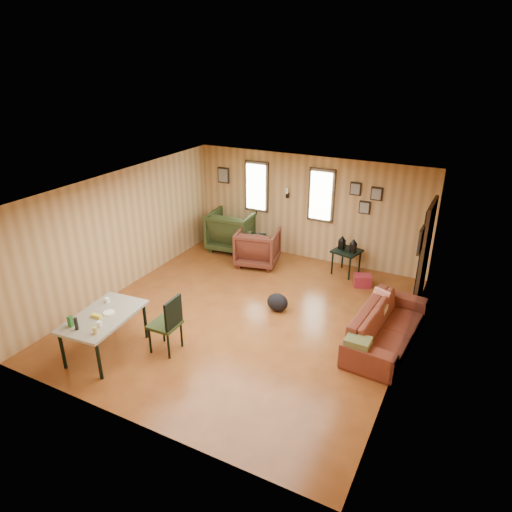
{
  "coord_description": "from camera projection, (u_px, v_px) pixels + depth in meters",
  "views": [
    {
      "loc": [
        3.45,
        -6.33,
        4.43
      ],
      "look_at": [
        0.0,
        0.4,
        1.05
      ],
      "focal_mm": 32.0,
      "sensor_mm": 36.0,
      "label": 1
    }
  ],
  "objects": [
    {
      "name": "cooler",
      "position": [
        362.0,
        281.0,
        9.41
      ],
      "size": [
        0.42,
        0.36,
        0.25
      ],
      "rotation": [
        0.0,
        0.0,
        0.38
      ],
      "color": "maroon",
      "rests_on": "ground"
    },
    {
      "name": "recliner_brown",
      "position": [
        258.0,
        245.0,
        10.27
      ],
      "size": [
        1.06,
        1.01,
        0.92
      ],
      "primitive_type": "imported",
      "rotation": [
        0.0,
        0.0,
        3.36
      ],
      "color": "#532519",
      "rests_on": "ground"
    },
    {
      "name": "dining_chair",
      "position": [
        168.0,
        322.0,
        7.19
      ],
      "size": [
        0.46,
        0.46,
        0.98
      ],
      "rotation": [
        0.0,
        0.0,
        0.03
      ],
      "color": "#2A3518",
      "rests_on": "ground"
    },
    {
      "name": "room",
      "position": [
        261.0,
        252.0,
        8.04
      ],
      "size": [
        5.54,
        6.04,
        2.44
      ],
      "color": "brown",
      "rests_on": "ground"
    },
    {
      "name": "sofa_pillows",
      "position": [
        369.0,
        321.0,
        7.32
      ],
      "size": [
        0.37,
        1.58,
        0.33
      ],
      "rotation": [
        0.0,
        0.0,
        -0.01
      ],
      "color": "#565D34",
      "rests_on": "sofa"
    },
    {
      "name": "sofa",
      "position": [
        388.0,
        321.0,
        7.45
      ],
      "size": [
        0.79,
        2.21,
        0.85
      ],
      "primitive_type": "imported",
      "rotation": [
        0.0,
        0.0,
        1.5
      ],
      "color": "maroon",
      "rests_on": "ground"
    },
    {
      "name": "dining_table",
      "position": [
        103.0,
        319.0,
        7.12
      ],
      "size": [
        0.93,
        1.41,
        0.88
      ],
      "rotation": [
        0.0,
        0.0,
        0.09
      ],
      "color": "gray",
      "rests_on": "ground"
    },
    {
      "name": "recliner_green",
      "position": [
        232.0,
        228.0,
        11.05
      ],
      "size": [
        1.12,
        1.06,
        1.06
      ],
      "primitive_type": "imported",
      "rotation": [
        0.0,
        0.0,
        -3.04
      ],
      "color": "#2A3518",
      "rests_on": "ground"
    },
    {
      "name": "backpack",
      "position": [
        277.0,
        302.0,
        8.49
      ],
      "size": [
        0.45,
        0.37,
        0.35
      ],
      "rotation": [
        0.0,
        0.0,
        -0.19
      ],
      "color": "black",
      "rests_on": "ground"
    },
    {
      "name": "end_table",
      "position": [
        254.0,
        243.0,
        10.66
      ],
      "size": [
        0.63,
        0.6,
        0.64
      ],
      "rotation": [
        0.0,
        0.0,
        0.34
      ],
      "color": "black",
      "rests_on": "ground"
    },
    {
      "name": "side_table",
      "position": [
        347.0,
        249.0,
        9.76
      ],
      "size": [
        0.65,
        0.65,
        0.85
      ],
      "rotation": [
        0.0,
        0.0,
        -0.24
      ],
      "color": "black",
      "rests_on": "ground"
    }
  ]
}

